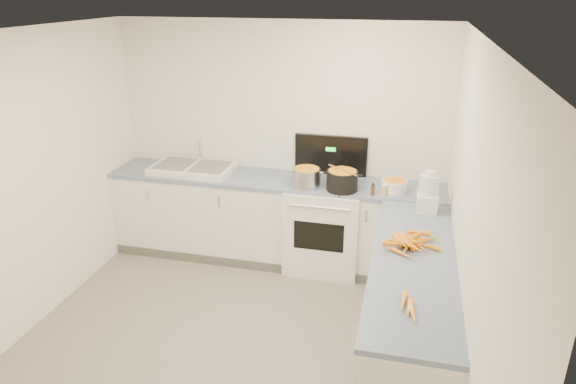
% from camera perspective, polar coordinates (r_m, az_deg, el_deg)
% --- Properties ---
extents(floor, '(3.50, 4.00, 0.00)m').
position_cam_1_polar(floor, '(4.40, -7.58, -17.84)').
color(floor, gray).
rests_on(floor, ground).
extents(ceiling, '(3.50, 4.00, 0.00)m').
position_cam_1_polar(ceiling, '(3.40, -9.75, 16.59)').
color(ceiling, white).
rests_on(ceiling, ground).
extents(wall_back, '(3.50, 0.00, 2.50)m').
position_cam_1_polar(wall_back, '(5.51, -0.81, 5.62)').
color(wall_back, white).
rests_on(wall_back, ground).
extents(wall_left, '(0.00, 4.00, 2.50)m').
position_cam_1_polar(wall_left, '(4.65, -28.98, -0.40)').
color(wall_left, white).
rests_on(wall_left, ground).
extents(wall_right, '(0.00, 4.00, 2.50)m').
position_cam_1_polar(wall_right, '(3.51, 19.19, -5.62)').
color(wall_right, white).
rests_on(wall_right, ground).
extents(counter_back, '(3.50, 0.62, 0.94)m').
position_cam_1_polar(counter_back, '(5.51, -1.55, -3.04)').
color(counter_back, white).
rests_on(counter_back, ground).
extents(counter_right, '(0.62, 2.20, 0.94)m').
position_cam_1_polar(counter_right, '(4.14, 13.29, -12.99)').
color(counter_right, white).
rests_on(counter_right, ground).
extents(stove, '(0.76, 0.65, 1.36)m').
position_cam_1_polar(stove, '(5.39, 4.07, -3.65)').
color(stove, white).
rests_on(stove, ground).
extents(sink, '(0.86, 0.52, 0.31)m').
position_cam_1_polar(sink, '(5.61, -10.51, 2.64)').
color(sink, white).
rests_on(sink, counter_back).
extents(steel_pot, '(0.30, 0.30, 0.21)m').
position_cam_1_polar(steel_pot, '(5.09, 2.05, 1.50)').
color(steel_pot, silver).
rests_on(steel_pot, stove).
extents(black_pot, '(0.36, 0.36, 0.22)m').
position_cam_1_polar(black_pot, '(5.02, 6.03, 1.16)').
color(black_pot, black).
rests_on(black_pot, stove).
extents(wooden_spoon, '(0.31, 0.26, 0.02)m').
position_cam_1_polar(wooden_spoon, '(4.98, 6.09, 2.44)').
color(wooden_spoon, '#AD7A47').
rests_on(wooden_spoon, black_pot).
extents(mixing_bowl, '(0.31, 0.31, 0.11)m').
position_cam_1_polar(mixing_bowl, '(5.07, 11.70, 0.67)').
color(mixing_bowl, white).
rests_on(mixing_bowl, counter_back).
extents(extract_bottle, '(0.04, 0.04, 0.10)m').
position_cam_1_polar(extract_bottle, '(4.95, 9.39, 0.18)').
color(extract_bottle, '#593319').
rests_on(extract_bottle, counter_back).
extents(spice_jar, '(0.05, 0.05, 0.09)m').
position_cam_1_polar(spice_jar, '(4.97, 10.61, 0.15)').
color(spice_jar, '#E5B266').
rests_on(spice_jar, counter_back).
extents(food_processor, '(0.18, 0.22, 0.37)m').
position_cam_1_polar(food_processor, '(4.67, 15.28, -0.20)').
color(food_processor, white).
rests_on(food_processor, counter_right).
extents(carrot_pile, '(0.44, 0.45, 0.10)m').
position_cam_1_polar(carrot_pile, '(4.06, 13.38, -5.34)').
color(carrot_pile, '#FF9E1F').
rests_on(carrot_pile, counter_right).
extents(peeled_carrots, '(0.12, 0.31, 0.04)m').
position_cam_1_polar(peeled_carrots, '(3.32, 13.22, -12.38)').
color(peeled_carrots, '#FFA226').
rests_on(peeled_carrots, counter_right).
extents(peelings, '(0.22, 0.22, 0.01)m').
position_cam_1_polar(peelings, '(5.74, -12.35, 3.33)').
color(peelings, tan).
rests_on(peelings, sink).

